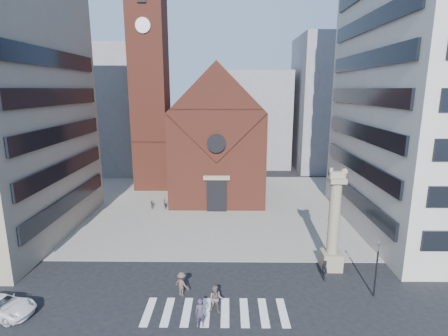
{
  "coord_description": "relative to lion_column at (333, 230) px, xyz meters",
  "views": [
    {
      "loc": [
        1.36,
        -23.84,
        14.72
      ],
      "look_at": [
        1.0,
        8.0,
        7.51
      ],
      "focal_mm": 28.0,
      "sensor_mm": 36.0,
      "label": 1
    }
  ],
  "objects": [
    {
      "name": "scooter_2",
      "position": [
        -15.02,
        15.24,
        -2.91
      ],
      "size": [
        1.05,
        1.98,
        0.99
      ],
      "primitive_type": "imported",
      "rotation": [
        0.0,
        0.0,
        0.22
      ],
      "color": "black",
      "rests_on": "piazza"
    },
    {
      "name": "bg_block_mid",
      "position": [
        -4.01,
        42.0,
        5.54
      ],
      "size": [
        14.0,
        12.0,
        18.0
      ],
      "primitive_type": "cube",
      "color": "gray",
      "rests_on": "ground"
    },
    {
      "name": "pedestrian_0",
      "position": [
        -10.36,
        -7.44,
        -2.51
      ],
      "size": [
        0.7,
        0.46,
        1.89
      ],
      "primitive_type": "imported",
      "rotation": [
        0.0,
        0.0,
        0.01
      ],
      "color": "#3D3348",
      "rests_on": "ground"
    },
    {
      "name": "scooter_3",
      "position": [
        -13.39,
        15.24,
        -2.86
      ],
      "size": [
        0.9,
        1.9,
        1.1
      ],
      "primitive_type": "imported",
      "rotation": [
        0.0,
        0.0,
        0.22
      ],
      "color": "black",
      "rests_on": "piazza"
    },
    {
      "name": "scooter_5",
      "position": [
        -10.12,
        15.24,
        -2.86
      ],
      "size": [
        0.9,
        1.9,
        1.1
      ],
      "primitive_type": "imported",
      "rotation": [
        0.0,
        0.0,
        0.22
      ],
      "color": "black",
      "rests_on": "piazza"
    },
    {
      "name": "church",
      "position": [
        -10.01,
        22.04,
        4.53
      ],
      "size": [
        12.0,
        16.65,
        18.0
      ],
      "color": "brown",
      "rests_on": "ground"
    },
    {
      "name": "scooter_1",
      "position": [
        -16.65,
        15.24,
        -2.86
      ],
      "size": [
        0.9,
        1.9,
        1.1
      ],
      "primitive_type": "imported",
      "rotation": [
        0.0,
        0.0,
        0.22
      ],
      "color": "black",
      "rests_on": "piazza"
    },
    {
      "name": "zebra_crossing",
      "position": [
        -9.46,
        -6.0,
        -3.45
      ],
      "size": [
        10.2,
        3.2,
        0.01
      ],
      "primitive_type": null,
      "color": "white",
      "rests_on": "ground"
    },
    {
      "name": "bg_block_right",
      "position": [
        11.99,
        39.0,
        8.54
      ],
      "size": [
        16.0,
        14.0,
        24.0
      ],
      "primitive_type": "cube",
      "color": "gray",
      "rests_on": "ground"
    },
    {
      "name": "ground",
      "position": [
        -10.01,
        -3.0,
        -3.46
      ],
      "size": [
        120.0,
        120.0,
        0.0
      ],
      "primitive_type": "plane",
      "color": "black",
      "rests_on": "ground"
    },
    {
      "name": "scooter_4",
      "position": [
        -11.76,
        15.24,
        -2.91
      ],
      "size": [
        1.05,
        1.98,
        0.99
      ],
      "primitive_type": "imported",
      "rotation": [
        0.0,
        0.0,
        0.22
      ],
      "color": "black",
      "rests_on": "piazza"
    },
    {
      "name": "scooter_7",
      "position": [
        -6.86,
        15.24,
        -2.86
      ],
      "size": [
        0.9,
        1.9,
        1.1
      ],
      "primitive_type": "imported",
      "rotation": [
        0.0,
        0.0,
        0.22
      ],
      "color": "black",
      "rests_on": "piazza"
    },
    {
      "name": "campanile",
      "position": [
        -20.01,
        25.0,
        12.28
      ],
      "size": [
        5.5,
        5.5,
        31.2
      ],
      "color": "brown",
      "rests_on": "ground"
    },
    {
      "name": "traffic_light",
      "position": [
        1.99,
        -4.0,
        -1.17
      ],
      "size": [
        0.13,
        0.16,
        4.3
      ],
      "color": "black",
      "rests_on": "ground"
    },
    {
      "name": "white_car",
      "position": [
        -23.73,
        -6.45,
        -2.82
      ],
      "size": [
        4.88,
        2.94,
        1.27
      ],
      "primitive_type": "imported",
      "rotation": [
        0.0,
        0.0,
        1.38
      ],
      "color": "white",
      "rests_on": "ground"
    },
    {
      "name": "lion_column",
      "position": [
        0.0,
        0.0,
        0.0
      ],
      "size": [
        1.63,
        1.6,
        8.68
      ],
      "color": "gray",
      "rests_on": "ground"
    },
    {
      "name": "scooter_0",
      "position": [
        -18.29,
        15.24,
        -2.91
      ],
      "size": [
        1.05,
        1.98,
        0.99
      ],
      "primitive_type": "imported",
      "rotation": [
        0.0,
        0.0,
        0.22
      ],
      "color": "black",
      "rests_on": "piazza"
    },
    {
      "name": "pedestrian_3",
      "position": [
        -11.97,
        -4.06,
        -2.54
      ],
      "size": [
        1.37,
        1.23,
        1.84
      ],
      "primitive_type": "imported",
      "rotation": [
        0.0,
        0.0,
        2.56
      ],
      "color": "#4D3933",
      "rests_on": "ground"
    },
    {
      "name": "piazza",
      "position": [
        -10.01,
        16.0,
        -3.43
      ],
      "size": [
        46.0,
        30.0,
        0.05
      ],
      "primitive_type": "cube",
      "color": "#9B968D",
      "rests_on": "ground"
    },
    {
      "name": "pedestrian_1",
      "position": [
        -9.43,
        -6.04,
        -2.47
      ],
      "size": [
        1.03,
        0.84,
        1.98
      ],
      "primitive_type": "imported",
      "rotation": [
        0.0,
        0.0,
        -0.1
      ],
      "color": "#655550",
      "rests_on": "ground"
    },
    {
      "name": "scooter_6",
      "position": [
        -8.49,
        15.24,
        -2.91
      ],
      "size": [
        1.05,
        1.98,
        0.99
      ],
      "primitive_type": "imported",
      "rotation": [
        0.0,
        0.0,
        0.22
      ],
      "color": "black",
      "rests_on": "piazza"
    },
    {
      "name": "bg_block_left",
      "position": [
        -30.01,
        37.0,
        7.54
      ],
      "size": [
        16.0,
        14.0,
        22.0
      ],
      "primitive_type": "cube",
      "color": "gray",
      "rests_on": "ground"
    },
    {
      "name": "pedestrian_2",
      "position": [
        -1.01,
        -1.78,
        -2.64
      ],
      "size": [
        0.49,
        0.99,
        1.64
      ],
      "primitive_type": "imported",
      "rotation": [
        0.0,
        0.0,
        1.67
      ],
      "color": "#26262D",
      "rests_on": "ground"
    }
  ]
}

